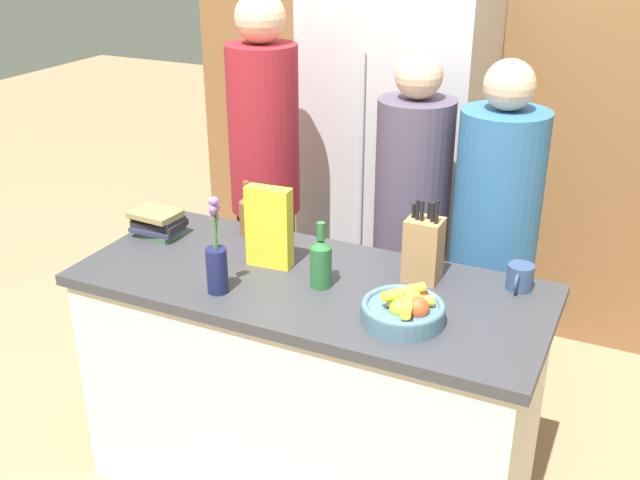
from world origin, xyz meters
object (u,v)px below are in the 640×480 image
Objects in this scene: fruit_bowl at (405,309)px; cereal_box at (269,227)px; bottle_oil at (268,223)px; person_in_blue at (411,221)px; person_at_sink at (265,174)px; bottle_wine at (321,261)px; flower_vase at (217,262)px; coffee_mug at (520,277)px; book_stack at (158,223)px; knife_block at (423,249)px; bottle_vinegar at (247,214)px; refrigerator at (396,166)px; person_in_red_tee at (493,241)px.

cereal_box reaches higher than fruit_bowl.
bottle_oil is 0.62m from person_in_blue.
fruit_bowl is at bearing -58.42° from person_at_sink.
bottle_wine is at bearing -92.40° from person_in_blue.
flower_vase is 0.22× the size of person_in_blue.
cereal_box is at bearing -59.03° from bottle_oil.
book_stack is (-1.40, -0.15, 0.01)m from coffee_mug.
person_in_blue reaches higher than knife_block.
person_at_sink reaches higher than fruit_bowl.
bottle_wine is at bearing -156.62° from coffee_mug.
fruit_bowl is at bearing -66.55° from person_in_blue.
coffee_mug is 0.97m from bottle_oil.
flower_vase is 2.74× the size of coffee_mug.
cereal_box is at bearing -79.01° from person_at_sink.
flower_vase is at bearing -153.67° from coffee_mug.
bottle_wine is (0.24, -0.07, -0.06)m from cereal_box.
flower_vase is 1.55× the size of bottle_vinegar.
bottle_wine is at bearing 32.04° from flower_vase.
person_at_sink is at bearing -120.77° from refrigerator.
book_stack is 0.13× the size of person_in_blue.
refrigerator is 1.15× the size of person_in_red_tee.
person_in_blue is 0.36m from person_in_red_tee.
person_in_blue is at bearing -64.50° from refrigerator.
person_in_red_tee is (0.91, 0.35, -0.08)m from bottle_vinegar.
person_at_sink reaches higher than bottle_wine.
coffee_mug is at bearing -36.05° from person_at_sink.
book_stack is 0.79m from bottle_wine.
cereal_box is 0.26m from bottle_wine.
refrigerator is 1.04m from bottle_oil.
person_in_red_tee reaches higher than person_in_blue.
person_at_sink is 1.03m from person_in_red_tee.
refrigerator is 14.58× the size of coffee_mug.
person_at_sink is 1.12× the size of person_in_red_tee.
person_in_red_tee is (0.15, 0.43, -0.11)m from knife_block.
coffee_mug is 0.62× the size of book_stack.
knife_block is at bearing -107.56° from person_in_red_tee.
bottle_oil is at bearing -79.21° from person_at_sink.
cereal_box is 0.90m from coffee_mug.
book_stack is 0.95× the size of bottle_oil.
person_in_red_tee is at bearing 20.96° from bottle_vinegar.
bottle_wine reaches higher than fruit_bowl.
cereal_box is 1.47× the size of book_stack.
book_stack is (-0.47, 0.31, -0.06)m from flower_vase.
book_stack is (-1.08, -0.08, -0.07)m from knife_block.
person_at_sink is 1.12× the size of person_in_blue.
bottle_vinegar is (-0.80, 0.39, 0.04)m from fruit_bowl.
person_at_sink is at bearing 153.81° from knife_block.
fruit_bowl is 1.14m from book_stack.
bottle_vinegar is at bearing 108.49° from flower_vase.
person_in_blue is at bearing 174.86° from person_in_red_tee.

